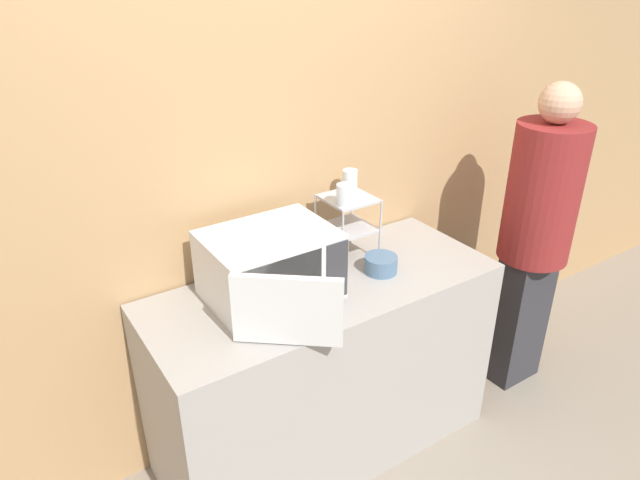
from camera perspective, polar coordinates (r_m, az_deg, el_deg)
wall_back at (r=2.59m, az=-4.00°, el=6.08°), size 8.00×0.06×2.60m
counter at (r=2.75m, az=0.40°, el=-12.75°), size 1.58×0.64×0.93m
microwave at (r=2.33m, az=-4.95°, el=-2.71°), size 0.54×0.66×0.29m
dish_rack at (r=2.61m, az=2.79°, el=2.56°), size 0.22×0.23×0.30m
glass_front_left at (r=2.47m, az=2.45°, el=4.53°), size 0.07×0.07×0.10m
glass_back_right at (r=2.64m, az=3.02°, el=6.01°), size 0.07×0.07×0.10m
bowl at (r=2.57m, az=6.10°, el=-2.43°), size 0.15×0.15×0.08m
person at (r=3.14m, az=20.83°, el=1.12°), size 0.36×0.36×1.69m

